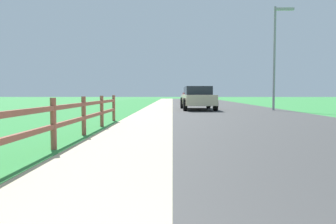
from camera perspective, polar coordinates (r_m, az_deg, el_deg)
ground_plane at (r=24.84m, az=0.78°, el=0.83°), size 120.00×120.00×0.00m
road_asphalt at (r=27.07m, az=8.21°, el=1.00°), size 7.00×66.00×0.01m
curb_concrete at (r=27.01m, az=-5.60°, el=1.02°), size 6.00×66.00×0.01m
grass_verge at (r=27.22m, az=-8.74°, el=1.02°), size 5.00×66.00×0.00m
rail_fence at (r=6.59m, az=-18.84°, el=-1.23°), size 0.11×12.92×0.97m
parked_suv_beige at (r=21.31m, az=5.06°, el=2.40°), size 2.12×5.00×1.47m
parked_car_white at (r=29.58m, az=4.54°, el=2.60°), size 2.03×4.33×1.42m
parked_car_red at (r=39.05m, az=3.88°, el=2.95°), size 1.99×4.38×1.69m
street_lamp at (r=21.43m, az=17.89°, el=10.15°), size 1.17×0.20×6.18m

